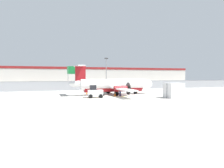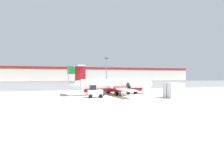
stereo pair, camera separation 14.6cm
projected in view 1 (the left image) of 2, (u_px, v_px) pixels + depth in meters
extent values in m
plane|color=#BCB7AD|center=(122.00, 98.00, 29.10)|extent=(140.00, 140.00, 0.00)
cube|color=yellow|center=(118.00, 97.00, 31.00)|extent=(84.00, 0.20, 0.01)
cube|color=gray|center=(95.00, 86.00, 46.17)|extent=(98.00, 0.04, 2.00)
cylinder|color=slate|center=(95.00, 81.00, 46.13)|extent=(98.00, 0.10, 0.10)
cube|color=#38383A|center=(86.00, 87.00, 57.13)|extent=(98.00, 17.00, 0.12)
cube|color=beige|center=(77.00, 76.00, 74.60)|extent=(91.00, 8.00, 6.50)
cube|color=maroon|center=(78.00, 68.00, 70.68)|extent=(91.00, 0.20, 0.80)
cylinder|color=white|center=(114.00, 85.00, 34.40)|extent=(11.52, 1.93, 1.90)
ellipsoid|color=white|center=(145.00, 84.00, 36.28)|extent=(2.66, 1.81, 1.80)
ellipsoid|color=white|center=(79.00, 84.00, 32.51)|extent=(3.25, 1.05, 1.05)
cylinder|color=maroon|center=(114.00, 88.00, 34.42)|extent=(10.34, 1.51, 1.48)
cube|color=white|center=(114.00, 88.00, 34.46)|extent=(1.65, 16.00, 0.18)
cylinder|color=maroon|center=(111.00, 87.00, 36.99)|extent=(2.20, 0.91, 0.90)
cone|color=black|center=(117.00, 87.00, 37.34)|extent=(0.45, 0.44, 0.44)
cylinder|color=#262626|center=(117.00, 87.00, 37.39)|extent=(0.05, 2.10, 2.10)
cylinder|color=maroon|center=(121.00, 89.00, 32.05)|extent=(2.20, 0.91, 0.90)
cone|color=black|center=(127.00, 89.00, 32.41)|extent=(0.45, 0.44, 0.44)
cylinder|color=#262626|center=(128.00, 89.00, 32.45)|extent=(0.05, 2.10, 2.10)
cube|color=maroon|center=(80.00, 75.00, 32.55)|extent=(1.70, 0.19, 3.10)
cube|color=white|center=(79.00, 66.00, 32.45)|extent=(1.11, 4.80, 0.14)
cylinder|color=#59595B|center=(135.00, 90.00, 35.70)|extent=(0.14, 0.14, 0.97)
cylinder|color=black|center=(135.00, 92.00, 35.72)|extent=(0.60, 0.22, 0.60)
cylinder|color=#59595B|center=(108.00, 89.00, 36.44)|extent=(0.14, 0.14, 0.90)
cylinder|color=black|center=(108.00, 92.00, 36.46)|extent=(0.76, 0.22, 0.76)
cylinder|color=#59595B|center=(116.00, 91.00, 32.25)|extent=(0.14, 0.14, 0.90)
cylinder|color=black|center=(116.00, 94.00, 32.26)|extent=(0.76, 0.22, 0.76)
cube|color=silver|center=(95.00, 93.00, 29.37)|extent=(2.31, 1.34, 0.90)
cube|color=black|center=(93.00, 87.00, 29.27)|extent=(1.01, 1.10, 0.70)
cube|color=black|center=(103.00, 95.00, 29.61)|extent=(0.28, 1.11, 0.30)
cylinder|color=black|center=(100.00, 95.00, 30.13)|extent=(0.58, 0.24, 0.56)
cylinder|color=black|center=(101.00, 96.00, 28.95)|extent=(0.58, 0.24, 0.56)
cylinder|color=black|center=(90.00, 96.00, 29.83)|extent=(0.58, 0.24, 0.56)
cylinder|color=black|center=(91.00, 96.00, 28.65)|extent=(0.58, 0.24, 0.56)
cylinder|color=#191E4C|center=(119.00, 93.00, 31.83)|extent=(0.17, 0.17, 0.85)
cylinder|color=#191E4C|center=(121.00, 93.00, 31.90)|extent=(0.17, 0.17, 0.85)
cylinder|color=orange|center=(120.00, 89.00, 31.84)|extent=(0.36, 0.36, 0.60)
cylinder|color=orange|center=(119.00, 89.00, 31.76)|extent=(0.11, 0.11, 0.55)
cylinder|color=orange|center=(121.00, 89.00, 31.92)|extent=(0.11, 0.11, 0.55)
sphere|color=tan|center=(120.00, 86.00, 31.82)|extent=(0.22, 0.22, 0.22)
cube|color=silver|center=(174.00, 90.00, 29.30)|extent=(2.52, 2.14, 2.20)
cube|color=#333338|center=(174.00, 90.00, 29.30)|extent=(2.44, 0.23, 2.20)
cube|color=orange|center=(137.00, 93.00, 37.15)|extent=(0.36, 0.36, 0.04)
cone|color=orange|center=(137.00, 91.00, 37.14)|extent=(0.28, 0.28, 0.60)
cylinder|color=white|center=(137.00, 91.00, 37.14)|extent=(0.17, 0.17, 0.08)
cube|color=orange|center=(87.00, 94.00, 35.32)|extent=(0.36, 0.36, 0.04)
cone|color=orange|center=(87.00, 92.00, 35.30)|extent=(0.28, 0.28, 0.60)
cylinder|color=white|center=(87.00, 92.00, 35.30)|extent=(0.17, 0.17, 0.08)
cube|color=orange|center=(115.00, 96.00, 32.07)|extent=(0.36, 0.36, 0.04)
cone|color=orange|center=(115.00, 94.00, 32.06)|extent=(0.28, 0.28, 0.60)
cylinder|color=white|center=(115.00, 93.00, 32.05)|extent=(0.17, 0.17, 0.08)
cube|color=red|center=(34.00, 84.00, 58.95)|extent=(4.28, 1.92, 0.80)
cube|color=#262D38|center=(34.00, 82.00, 58.89)|extent=(2.28, 1.67, 0.56)
cylinder|color=black|center=(40.00, 85.00, 60.20)|extent=(0.61, 0.23, 0.60)
cylinder|color=black|center=(39.00, 86.00, 58.46)|extent=(0.61, 0.23, 0.60)
cylinder|color=black|center=(30.00, 85.00, 59.47)|extent=(0.61, 0.23, 0.60)
cylinder|color=black|center=(29.00, 86.00, 57.74)|extent=(0.61, 0.23, 0.60)
cube|color=black|center=(50.00, 85.00, 58.53)|extent=(4.22, 1.75, 0.80)
cube|color=#262D38|center=(50.00, 82.00, 58.55)|extent=(2.22, 1.59, 0.56)
cylinder|color=black|center=(45.00, 86.00, 57.24)|extent=(0.60, 0.21, 0.60)
cylinder|color=black|center=(45.00, 86.00, 58.94)|extent=(0.60, 0.21, 0.60)
cylinder|color=black|center=(55.00, 86.00, 58.13)|extent=(0.60, 0.21, 0.60)
cylinder|color=black|center=(55.00, 85.00, 59.84)|extent=(0.60, 0.21, 0.60)
cube|color=gray|center=(61.00, 84.00, 60.65)|extent=(4.38, 2.21, 0.80)
cube|color=#262D38|center=(61.00, 82.00, 60.65)|extent=(2.38, 1.82, 0.56)
cylinder|color=black|center=(56.00, 85.00, 59.51)|extent=(0.62, 0.27, 0.60)
cylinder|color=black|center=(56.00, 85.00, 61.28)|extent=(0.62, 0.27, 0.60)
cylinder|color=black|center=(65.00, 85.00, 60.04)|extent=(0.62, 0.27, 0.60)
cylinder|color=black|center=(66.00, 85.00, 61.80)|extent=(0.62, 0.27, 0.60)
cube|color=gray|center=(80.00, 85.00, 55.31)|extent=(4.36, 2.15, 0.80)
cube|color=#262D38|center=(81.00, 83.00, 55.32)|extent=(2.36, 1.79, 0.56)
cylinder|color=black|center=(75.00, 86.00, 54.16)|extent=(0.62, 0.26, 0.60)
cylinder|color=black|center=(75.00, 86.00, 55.92)|extent=(0.62, 0.26, 0.60)
cylinder|color=black|center=(85.00, 86.00, 54.73)|extent=(0.62, 0.26, 0.60)
cylinder|color=black|center=(85.00, 86.00, 56.49)|extent=(0.62, 0.26, 0.60)
cube|color=slate|center=(101.00, 86.00, 52.12)|extent=(4.34, 2.08, 0.80)
cube|color=#262D38|center=(101.00, 83.00, 52.06)|extent=(2.34, 1.76, 0.56)
cylinder|color=black|center=(106.00, 87.00, 53.32)|extent=(0.62, 0.26, 0.60)
cylinder|color=black|center=(107.00, 87.00, 51.56)|extent=(0.62, 0.26, 0.60)
cylinder|color=black|center=(96.00, 87.00, 52.70)|extent=(0.62, 0.26, 0.60)
cylinder|color=black|center=(97.00, 87.00, 50.95)|extent=(0.62, 0.26, 0.60)
cube|color=navy|center=(104.00, 84.00, 62.47)|extent=(4.32, 2.03, 0.80)
cube|color=#262D38|center=(103.00, 82.00, 62.39)|extent=(2.32, 1.73, 0.56)
cylinder|color=black|center=(107.00, 85.00, 63.85)|extent=(0.61, 0.25, 0.60)
cylinder|color=black|center=(109.00, 85.00, 62.19)|extent=(0.61, 0.25, 0.60)
cylinder|color=black|center=(98.00, 85.00, 62.78)|extent=(0.61, 0.25, 0.60)
cylinder|color=black|center=(100.00, 85.00, 61.12)|extent=(0.61, 0.25, 0.60)
cube|color=slate|center=(119.00, 84.00, 62.60)|extent=(4.20, 1.71, 0.80)
cube|color=#262D38|center=(119.00, 82.00, 62.62)|extent=(2.20, 1.56, 0.56)
cylinder|color=black|center=(116.00, 85.00, 61.32)|extent=(0.60, 0.20, 0.60)
cylinder|color=black|center=(114.00, 85.00, 63.04)|extent=(0.60, 0.20, 0.60)
cylinder|color=black|center=(124.00, 85.00, 62.18)|extent=(0.60, 0.20, 0.60)
cylinder|color=black|center=(122.00, 85.00, 63.89)|extent=(0.60, 0.20, 0.60)
cube|color=silver|center=(126.00, 83.00, 67.00)|extent=(4.24, 1.79, 0.80)
cube|color=#262D38|center=(126.00, 81.00, 66.94)|extent=(2.23, 1.61, 0.56)
cylinder|color=black|center=(129.00, 84.00, 68.28)|extent=(0.60, 0.21, 0.60)
cylinder|color=black|center=(131.00, 84.00, 66.56)|extent=(0.60, 0.21, 0.60)
cylinder|color=black|center=(122.00, 84.00, 67.48)|extent=(0.60, 0.21, 0.60)
cylinder|color=black|center=(123.00, 85.00, 65.75)|extent=(0.60, 0.21, 0.60)
cylinder|color=slate|center=(106.00, 75.00, 44.35)|extent=(0.16, 0.16, 7.00)
cube|color=#333333|center=(106.00, 58.00, 44.21)|extent=(0.70, 0.30, 0.24)
cylinder|color=slate|center=(68.00, 78.00, 45.88)|extent=(0.14, 0.14, 5.50)
cylinder|color=slate|center=(82.00, 78.00, 46.86)|extent=(0.14, 0.14, 5.50)
cube|color=#14662D|center=(75.00, 70.00, 46.30)|extent=(3.60, 0.10, 1.80)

